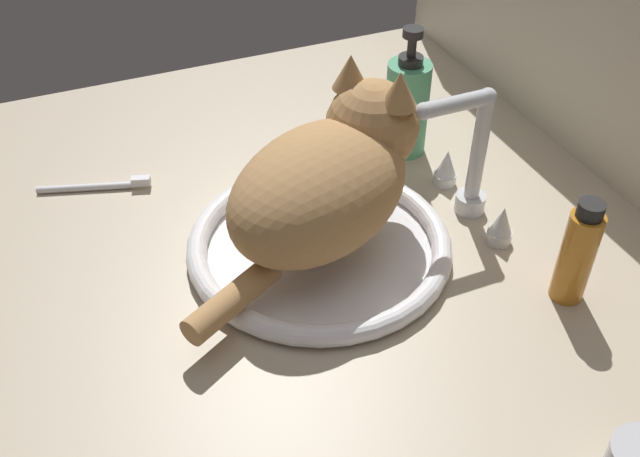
# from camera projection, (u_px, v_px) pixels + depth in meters

# --- Properties ---
(countertop) EXTENTS (1.08, 0.82, 0.03)m
(countertop) POSITION_uv_depth(u_px,v_px,m) (332.00, 257.00, 0.92)
(countertop) COLOR #B7A88E
(countertop) RESTS_ON ground
(backsplash_wall) EXTENTS (1.08, 0.02, 0.37)m
(backsplash_wall) POSITION_uv_depth(u_px,v_px,m) (632.00, 76.00, 0.94)
(backsplash_wall) COLOR beige
(backsplash_wall) RESTS_ON ground
(sink_basin) EXTENTS (0.33, 0.33, 0.03)m
(sink_basin) POSITION_uv_depth(u_px,v_px,m) (320.00, 246.00, 0.90)
(sink_basin) COLOR white
(sink_basin) RESTS_ON countertop
(faucet) EXTENTS (0.17, 0.12, 0.18)m
(faucet) POSITION_uv_depth(u_px,v_px,m) (471.00, 168.00, 0.92)
(faucet) COLOR silver
(faucet) RESTS_ON countertop
(cat) EXTENTS (0.28, 0.35, 0.19)m
(cat) POSITION_uv_depth(u_px,v_px,m) (333.00, 177.00, 0.85)
(cat) COLOR tan
(cat) RESTS_ON sink_basin
(soap_pump_bottle) EXTENTS (0.06, 0.06, 0.19)m
(soap_pump_bottle) POSITION_uv_depth(u_px,v_px,m) (407.00, 106.00, 1.04)
(soap_pump_bottle) COLOR #4C9E70
(soap_pump_bottle) RESTS_ON countertop
(amber_bottle) EXTENTS (0.04, 0.04, 0.14)m
(amber_bottle) POSITION_uv_depth(u_px,v_px,m) (577.00, 254.00, 0.81)
(amber_bottle) COLOR #C67A23
(amber_bottle) RESTS_ON countertop
(toothbrush) EXTENTS (0.06, 0.15, 0.02)m
(toothbrush) POSITION_uv_depth(u_px,v_px,m) (97.00, 186.00, 1.00)
(toothbrush) COLOR silver
(toothbrush) RESTS_ON countertop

